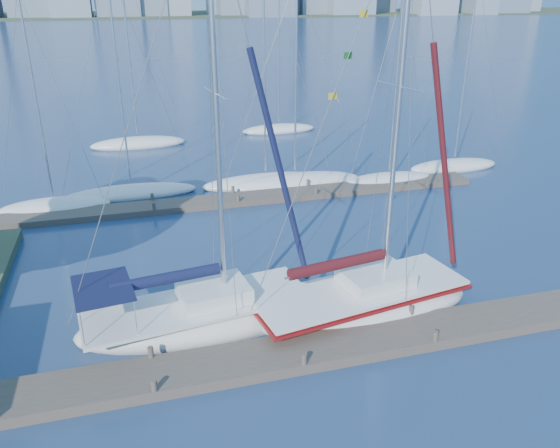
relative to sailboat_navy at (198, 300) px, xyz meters
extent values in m
plane|color=navy|center=(3.07, -2.89, -1.21)|extent=(700.00, 700.00, 0.00)
cube|color=#4E4239|center=(3.07, -2.89, -1.01)|extent=(26.00, 2.00, 0.40)
cube|color=#4E4239|center=(5.07, 13.11, -1.03)|extent=(30.00, 1.80, 0.36)
cube|color=#38472D|center=(3.07, 317.11, -1.21)|extent=(800.00, 100.00, 1.50)
ellipsoid|color=white|center=(0.00, 0.00, -0.94)|extent=(9.64, 4.27, 1.63)
cube|color=white|center=(0.00, 0.00, -0.17)|extent=(8.93, 3.93, 0.13)
cube|color=white|center=(0.64, 0.09, 0.21)|extent=(2.86, 2.31, 0.60)
cylinder|color=silver|center=(1.08, 0.14, 7.02)|extent=(0.20, 0.20, 14.29)
cylinder|color=silver|center=(-1.11, -0.15, 1.08)|extent=(4.39, 0.70, 0.11)
cylinder|color=black|center=(-1.11, -0.15, 1.19)|extent=(4.08, 0.97, 0.44)
cube|color=black|center=(-3.33, -0.45, 1.30)|extent=(2.29, 2.83, 0.09)
ellipsoid|color=white|center=(6.47, -0.66, -0.93)|extent=(9.88, 4.62, 1.67)
cube|color=white|center=(6.47, -0.66, -0.15)|extent=(9.15, 4.26, 0.13)
cube|color=white|center=(7.12, -0.56, 0.23)|extent=(2.96, 2.43, 0.61)
cylinder|color=silver|center=(7.56, -0.48, 7.07)|extent=(0.20, 0.20, 14.33)
cylinder|color=silver|center=(5.34, -0.85, 1.12)|extent=(4.46, 0.85, 0.11)
cylinder|color=#410E12|center=(5.34, -0.85, 1.23)|extent=(4.16, 1.12, 0.44)
cube|color=maroon|center=(6.47, -0.66, -0.34)|extent=(9.36, 4.42, 0.11)
ellipsoid|color=white|center=(-6.62, 14.65, -1.01)|extent=(6.79, 4.75, 1.12)
cylinder|color=silver|center=(-6.62, 14.65, 5.39)|extent=(0.12, 0.12, 11.16)
ellipsoid|color=white|center=(-2.13, 16.02, -1.02)|extent=(8.54, 4.24, 1.07)
cylinder|color=silver|center=(-2.13, 16.02, 6.15)|extent=(0.12, 0.12, 12.79)
ellipsoid|color=white|center=(6.68, 15.82, -1.01)|extent=(8.93, 4.66, 1.12)
cylinder|color=silver|center=(6.68, 15.82, 6.55)|extent=(0.12, 0.12, 13.49)
ellipsoid|color=white|center=(8.55, 15.16, -0.99)|extent=(9.31, 2.95, 1.22)
cylinder|color=silver|center=(8.55, 15.16, 5.83)|extent=(0.13, 0.13, 11.86)
ellipsoid|color=white|center=(14.89, 13.96, -1.02)|extent=(6.81, 3.51, 1.04)
cylinder|color=silver|center=(14.89, 13.96, 5.55)|extent=(0.11, 0.11, 11.63)
ellipsoid|color=white|center=(20.97, 15.61, -1.02)|extent=(7.30, 3.73, 1.07)
cylinder|color=silver|center=(20.97, 15.61, 5.94)|extent=(0.12, 0.12, 12.36)
ellipsoid|color=white|center=(-1.24, 28.44, -0.99)|extent=(8.13, 3.47, 1.21)
cylinder|color=silver|center=(-1.24, 28.44, 6.64)|extent=(0.13, 0.13, 13.50)
ellipsoid|color=white|center=(11.63, 30.29, -1.02)|extent=(7.15, 3.12, 1.07)
cylinder|color=silver|center=(11.63, 30.29, 6.28)|extent=(0.12, 0.12, 13.02)
camera|label=1|loc=(-1.81, -18.23, 10.88)|focal=35.00mm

